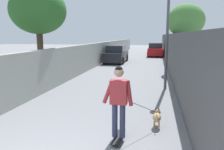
{
  "coord_description": "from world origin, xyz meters",
  "views": [
    {
      "loc": [
        -2.69,
        -1.89,
        2.42
      ],
      "look_at": [
        5.1,
        -0.33,
        1.0
      ],
      "focal_mm": 35.62,
      "sensor_mm": 36.0,
      "label": 1
    }
  ],
  "objects_px": {
    "lamp_post": "(168,16)",
    "tree_left_mid": "(38,11)",
    "person_skateboarder": "(119,96)",
    "car_far": "(155,50)",
    "tree_right_far": "(185,23)",
    "dog": "(157,117)",
    "car_near": "(116,54)",
    "tree_right_near": "(186,21)",
    "skateboard": "(119,137)"
  },
  "relations": [
    {
      "from": "tree_right_far",
      "to": "lamp_post",
      "type": "distance_m",
      "value": 11.61
    },
    {
      "from": "lamp_post",
      "to": "skateboard",
      "type": "height_order",
      "value": "lamp_post"
    },
    {
      "from": "dog",
      "to": "car_near",
      "type": "height_order",
      "value": "car_near"
    },
    {
      "from": "person_skateboarder",
      "to": "car_far",
      "type": "distance_m",
      "value": 21.85
    },
    {
      "from": "dog",
      "to": "skateboard",
      "type": "bearing_deg",
      "value": 138.72
    },
    {
      "from": "lamp_post",
      "to": "person_skateboarder",
      "type": "bearing_deg",
      "value": 167.28
    },
    {
      "from": "tree_right_near",
      "to": "car_far",
      "type": "relative_size",
      "value": 1.15
    },
    {
      "from": "tree_right_near",
      "to": "tree_right_far",
      "type": "xyz_separation_m",
      "value": [
        6.0,
        -0.66,
        0.17
      ]
    },
    {
      "from": "tree_right_near",
      "to": "lamp_post",
      "type": "distance_m",
      "value": 5.6
    },
    {
      "from": "tree_right_far",
      "to": "car_far",
      "type": "bearing_deg",
      "value": 28.16
    },
    {
      "from": "lamp_post",
      "to": "tree_left_mid",
      "type": "bearing_deg",
      "value": 90.72
    },
    {
      "from": "lamp_post",
      "to": "car_far",
      "type": "bearing_deg",
      "value": 2.1
    },
    {
      "from": "tree_right_far",
      "to": "skateboard",
      "type": "xyz_separation_m",
      "value": [
        -16.9,
        3.28,
        -3.47
      ]
    },
    {
      "from": "person_skateboarder",
      "to": "tree_right_near",
      "type": "bearing_deg",
      "value": -13.49
    },
    {
      "from": "car_far",
      "to": "tree_right_near",
      "type": "bearing_deg",
      "value": -169.75
    },
    {
      "from": "tree_right_near",
      "to": "dog",
      "type": "bearing_deg",
      "value": 170.02
    },
    {
      "from": "tree_left_mid",
      "to": "dog",
      "type": "height_order",
      "value": "tree_left_mid"
    },
    {
      "from": "tree_right_far",
      "to": "dog",
      "type": "height_order",
      "value": "tree_right_far"
    },
    {
      "from": "lamp_post",
      "to": "car_far",
      "type": "relative_size",
      "value": 1.24
    },
    {
      "from": "dog",
      "to": "car_far",
      "type": "bearing_deg",
      "value": 0.64
    },
    {
      "from": "tree_right_near",
      "to": "person_skateboarder",
      "type": "bearing_deg",
      "value": 166.51
    },
    {
      "from": "car_far",
      "to": "car_near",
      "type": "bearing_deg",
      "value": 153.11
    },
    {
      "from": "tree_right_far",
      "to": "tree_left_mid",
      "type": "bearing_deg",
      "value": 144.61
    },
    {
      "from": "tree_right_far",
      "to": "car_far",
      "type": "distance_m",
      "value": 6.27
    },
    {
      "from": "lamp_post",
      "to": "tree_right_far",
      "type": "bearing_deg",
      "value": -10.13
    },
    {
      "from": "person_skateboarder",
      "to": "car_near",
      "type": "relative_size",
      "value": 0.39
    },
    {
      "from": "person_skateboarder",
      "to": "car_far",
      "type": "height_order",
      "value": "person_skateboarder"
    },
    {
      "from": "person_skateboarder",
      "to": "dog",
      "type": "relative_size",
      "value": 1.29
    },
    {
      "from": "tree_left_mid",
      "to": "lamp_post",
      "type": "bearing_deg",
      "value": -89.28
    },
    {
      "from": "person_skateboarder",
      "to": "tree_right_far",
      "type": "bearing_deg",
      "value": -10.98
    },
    {
      "from": "tree_left_mid",
      "to": "car_near",
      "type": "xyz_separation_m",
      "value": [
        9.64,
        -2.08,
        -2.86
      ]
    },
    {
      "from": "person_skateboarder",
      "to": "car_near",
      "type": "height_order",
      "value": "person_skateboarder"
    },
    {
      "from": "lamp_post",
      "to": "dog",
      "type": "distance_m",
      "value": 5.4
    },
    {
      "from": "dog",
      "to": "lamp_post",
      "type": "bearing_deg",
      "value": -4.68
    },
    {
      "from": "dog",
      "to": "car_near",
      "type": "relative_size",
      "value": 0.3
    },
    {
      "from": "skateboard",
      "to": "car_far",
      "type": "bearing_deg",
      "value": -1.67
    },
    {
      "from": "skateboard",
      "to": "dog",
      "type": "height_order",
      "value": "dog"
    },
    {
      "from": "skateboard",
      "to": "tree_left_mid",
      "type": "bearing_deg",
      "value": 42.15
    },
    {
      "from": "dog",
      "to": "car_near",
      "type": "bearing_deg",
      "value": 14.67
    },
    {
      "from": "tree_left_mid",
      "to": "dog",
      "type": "bearing_deg",
      "value": -127.46
    },
    {
      "from": "person_skateboarder",
      "to": "car_far",
      "type": "xyz_separation_m",
      "value": [
        21.84,
        -0.64,
        -0.35
      ]
    },
    {
      "from": "tree_right_far",
      "to": "skateboard",
      "type": "height_order",
      "value": "tree_right_far"
    },
    {
      "from": "tree_right_near",
      "to": "tree_left_mid",
      "type": "xyz_separation_m",
      "value": [
        -5.5,
        7.51,
        0.21
      ]
    },
    {
      "from": "tree_right_near",
      "to": "car_near",
      "type": "distance_m",
      "value": 7.32
    },
    {
      "from": "tree_left_mid",
      "to": "car_near",
      "type": "height_order",
      "value": "tree_left_mid"
    },
    {
      "from": "tree_right_far",
      "to": "dog",
      "type": "xyz_separation_m",
      "value": [
        -15.91,
        2.41,
        -3.26
      ]
    },
    {
      "from": "tree_right_far",
      "to": "dog",
      "type": "bearing_deg",
      "value": 171.39
    },
    {
      "from": "skateboard",
      "to": "person_skateboarder",
      "type": "distance_m",
      "value": 0.99
    },
    {
      "from": "lamp_post",
      "to": "car_near",
      "type": "relative_size",
      "value": 1.12
    },
    {
      "from": "car_near",
      "to": "car_far",
      "type": "bearing_deg",
      "value": -26.89
    }
  ]
}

